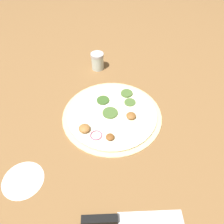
{
  "coord_description": "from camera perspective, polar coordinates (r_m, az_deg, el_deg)",
  "views": [
    {
      "loc": [
        -0.52,
        0.07,
        0.58
      ],
      "look_at": [
        0.0,
        0.0,
        0.02
      ],
      "focal_mm": 35.0,
      "sensor_mm": 36.0,
      "label": 1
    }
  ],
  "objects": [
    {
      "name": "ground_plane",
      "position": [
        0.79,
        0.0,
        -0.85
      ],
      "size": [
        3.0,
        3.0,
        0.0
      ],
      "primitive_type": "plane",
      "color": "brown"
    },
    {
      "name": "pizza",
      "position": [
        0.78,
        -0.04,
        -0.61
      ],
      "size": [
        0.35,
        0.35,
        0.03
      ],
      "color": "beige",
      "rests_on": "ground_plane"
    },
    {
      "name": "knife",
      "position": [
        0.6,
        0.98,
        -26.21
      ],
      "size": [
        0.05,
        0.26,
        0.02
      ],
      "rotation": [
        0.0,
        0.0,
        4.62
      ],
      "color": "silver",
      "rests_on": "ground_plane"
    },
    {
      "name": "spice_jar",
      "position": [
        0.98,
        -3.81,
        13.14
      ],
      "size": [
        0.06,
        0.06,
        0.07
      ],
      "color": "silver",
      "rests_on": "ground_plane"
    },
    {
      "name": "flour_patch",
      "position": [
        0.69,
        -22.21,
        -16.14
      ],
      "size": [
        0.12,
        0.12,
        0.0
      ],
      "color": "white",
      "rests_on": "ground_plane"
    }
  ]
}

